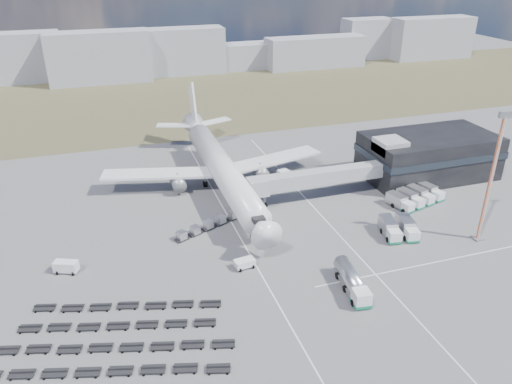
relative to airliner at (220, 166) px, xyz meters
name	(u,v)px	position (x,y,z in m)	size (l,w,h in m)	color
ground	(268,265)	(0.00, -32.38, -5.29)	(420.00, 420.00, 0.00)	#565659
grass_strip	(167,99)	(0.00, 77.62, -5.29)	(420.00, 90.00, 0.01)	#47412B
lane_markings	(314,247)	(9.77, -29.38, -5.29)	(47.12, 110.00, 0.01)	silver
terminal	(428,155)	(47.77, -8.41, -0.04)	(30.40, 16.40, 11.00)	black
jet_bridge	(308,179)	(15.90, -11.95, -0.24)	(30.30, 3.80, 7.05)	#939399
airliner	(220,166)	(0.00, 0.00, 0.00)	(51.59, 64.53, 17.62)	silver
skyline	(164,55)	(5.13, 115.21, 3.10)	(314.75, 23.96, 19.83)	#8E919B
fuel_tanker	(352,281)	(10.18, -42.90, -3.62)	(3.86, 10.57, 3.34)	silver
pushback_tug	(245,264)	(-4.00, -31.70, -4.53)	(3.40, 1.91, 1.52)	silver
utility_van	(66,267)	(-32.53, -23.89, -4.25)	(3.85, 1.74, 2.09)	silver
catering_truck	(288,180)	(14.84, -3.51, -3.89)	(3.73, 6.39, 2.75)	silver
service_trucks_near	(398,228)	(26.41, -30.49, -3.78)	(6.98, 7.88, 2.78)	silver
service_trucks_far	(415,197)	(37.26, -19.89, -3.91)	(12.63, 8.99, 2.53)	silver
uld_row	(208,225)	(-6.90, -17.31, -4.33)	(14.04, 7.28, 1.61)	black
baggage_dollies	(115,337)	(-26.03, -42.63, -4.92)	(33.58, 22.19, 0.74)	black
floodlight_mast	(491,179)	(39.84, -36.19, 6.95)	(2.33, 1.89, 24.42)	#BE491E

